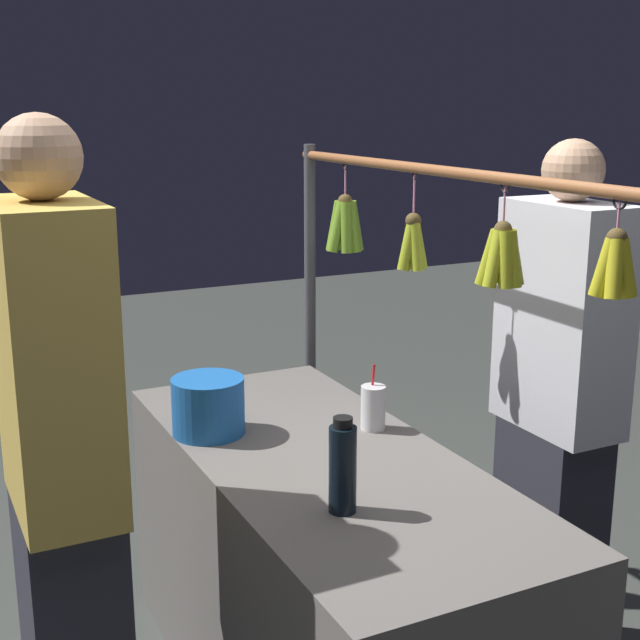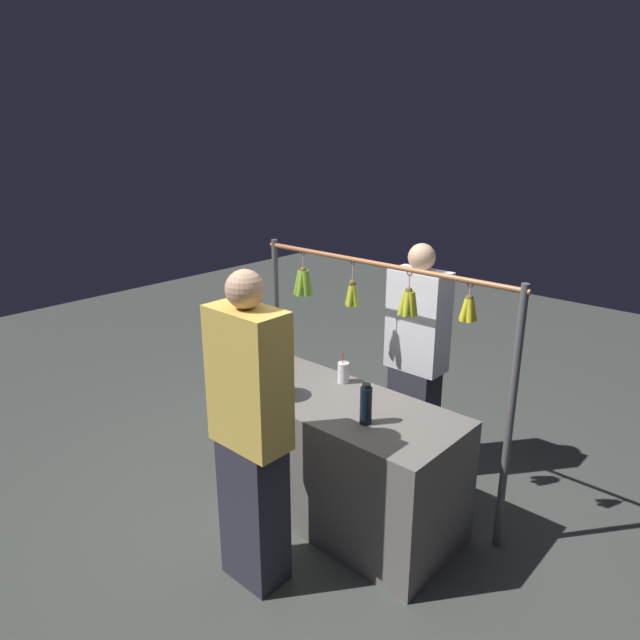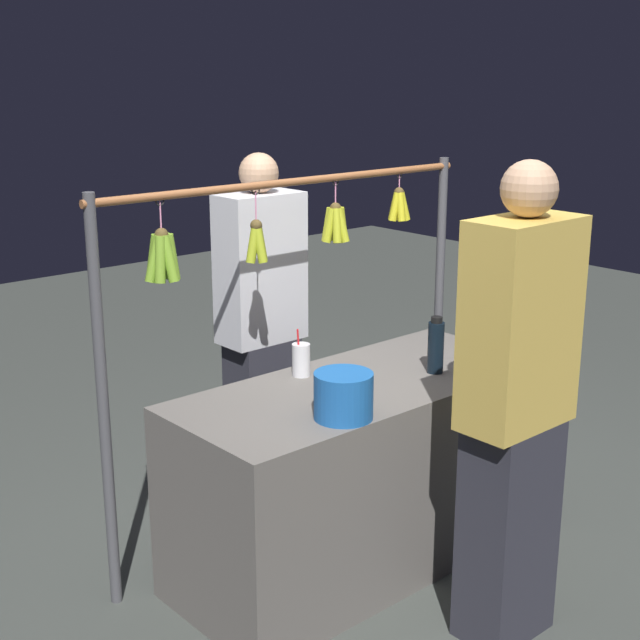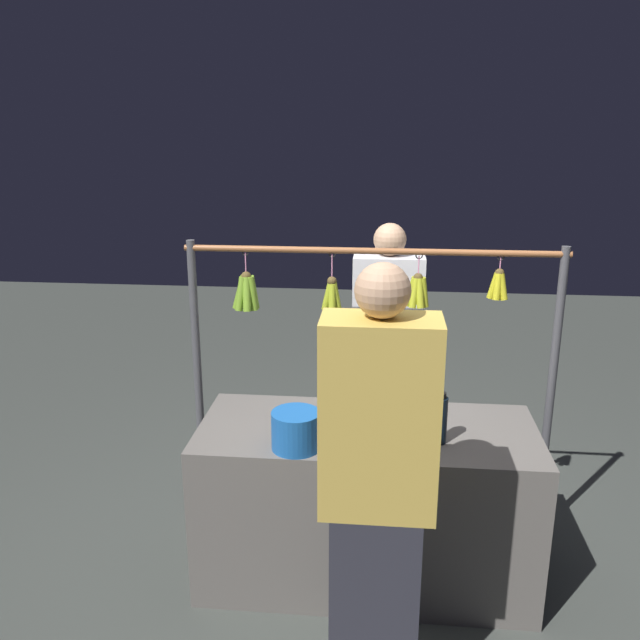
{
  "view_description": "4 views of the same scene",
  "coord_description": "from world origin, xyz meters",
  "px_view_note": "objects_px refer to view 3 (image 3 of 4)",
  "views": [
    {
      "loc": [
        -2.07,
        1.04,
        1.78
      ],
      "look_at": [
        0.03,
        0.0,
        1.2
      ],
      "focal_mm": 49.26,
      "sensor_mm": 36.0,
      "label": 1
    },
    {
      "loc": [
        -2.08,
        2.44,
        2.37
      ],
      "look_at": [
        0.12,
        0.0,
        1.29
      ],
      "focal_mm": 32.33,
      "sensor_mm": 36.0,
      "label": 2
    },
    {
      "loc": [
        2.41,
        2.48,
        2.05
      ],
      "look_at": [
        0.22,
        0.0,
        1.11
      ],
      "focal_mm": 50.53,
      "sensor_mm": 36.0,
      "label": 3
    },
    {
      "loc": [
        -0.05,
        2.86,
        2.19
      ],
      "look_at": [
        0.23,
        0.0,
        1.34
      ],
      "focal_mm": 36.82,
      "sensor_mm": 36.0,
      "label": 4
    }
  ],
  "objects_px": {
    "drink_cup": "(301,360)",
    "customer_person": "(515,415)",
    "vendor_person": "(262,333)",
    "blue_bucket": "(343,396)",
    "water_bottle": "(436,346)"
  },
  "relations": [
    {
      "from": "customer_person",
      "to": "drink_cup",
      "type": "bearing_deg",
      "value": -79.45
    },
    {
      "from": "vendor_person",
      "to": "customer_person",
      "type": "distance_m",
      "value": 1.49
    },
    {
      "from": "drink_cup",
      "to": "vendor_person",
      "type": "xyz_separation_m",
      "value": [
        -0.21,
        -0.54,
        -0.05
      ]
    },
    {
      "from": "customer_person",
      "to": "vendor_person",
      "type": "bearing_deg",
      "value": -91.22
    },
    {
      "from": "customer_person",
      "to": "water_bottle",
      "type": "bearing_deg",
      "value": -113.96
    },
    {
      "from": "blue_bucket",
      "to": "drink_cup",
      "type": "distance_m",
      "value": 0.5
    },
    {
      "from": "water_bottle",
      "to": "drink_cup",
      "type": "xyz_separation_m",
      "value": [
        0.45,
        -0.34,
        -0.05
      ]
    },
    {
      "from": "blue_bucket",
      "to": "customer_person",
      "type": "height_order",
      "value": "customer_person"
    },
    {
      "from": "blue_bucket",
      "to": "drink_cup",
      "type": "bearing_deg",
      "value": -112.24
    },
    {
      "from": "water_bottle",
      "to": "customer_person",
      "type": "height_order",
      "value": "customer_person"
    },
    {
      "from": "drink_cup",
      "to": "customer_person",
      "type": "height_order",
      "value": "customer_person"
    },
    {
      "from": "water_bottle",
      "to": "vendor_person",
      "type": "distance_m",
      "value": 0.91
    },
    {
      "from": "drink_cup",
      "to": "customer_person",
      "type": "relative_size",
      "value": 0.12
    },
    {
      "from": "water_bottle",
      "to": "blue_bucket",
      "type": "height_order",
      "value": "water_bottle"
    },
    {
      "from": "water_bottle",
      "to": "vendor_person",
      "type": "relative_size",
      "value": 0.14
    }
  ]
}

